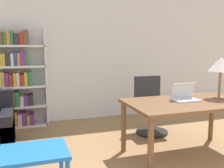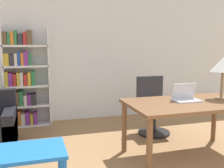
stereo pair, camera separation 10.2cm
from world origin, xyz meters
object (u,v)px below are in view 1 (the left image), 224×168
desk (187,108)px  side_table_blue (34,158)px  table_lamp (221,65)px  laptop (185,97)px  office_chair (151,107)px  bookshelf (19,81)px

desk → side_table_blue: (-1.96, -0.39, -0.24)m
table_lamp → side_table_blue: bearing=-169.8°
desk → laptop: laptop is taller
office_chair → bookshelf: 2.37m
laptop → table_lamp: bearing=-1.0°
office_chair → side_table_blue: bearing=-144.0°
side_table_blue → bookshelf: 2.49m
side_table_blue → bookshelf: (-0.15, 2.45, 0.43)m
desk → laptop: 0.16m
desk → side_table_blue: 2.01m
desk → office_chair: 1.05m
side_table_blue → bookshelf: size_ratio=0.35×
desk → side_table_blue: desk is taller
laptop → table_lamp: size_ratio=0.61×
table_lamp → bookshelf: bookshelf is taller
table_lamp → bookshelf: 3.35m
laptop → bookshelf: bearing=136.7°
laptop → bookshelf: bookshelf is taller
desk → side_table_blue: bearing=-168.8°
table_lamp → side_table_blue: size_ratio=0.90×
office_chair → table_lamp: bearing=-59.7°
table_lamp → office_chair: size_ratio=0.59×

